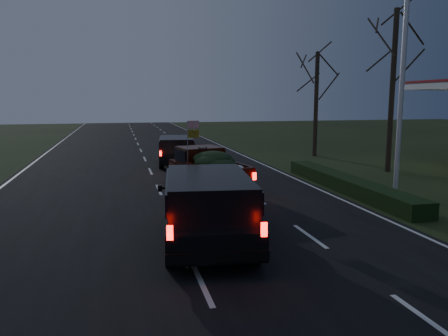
{
  "coord_description": "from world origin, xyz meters",
  "views": [
    {
      "loc": [
        -1.6,
        -13.57,
        3.89
      ],
      "look_at": [
        2.24,
        2.29,
        1.3
      ],
      "focal_mm": 35.0,
      "sensor_mm": 36.0,
      "label": 1
    }
  ],
  "objects": [
    {
      "name": "hedge_row",
      "position": [
        7.8,
        3.0,
        0.3
      ],
      "size": [
        1.0,
        10.0,
        0.6
      ],
      "primitive_type": "cube",
      "color": "black",
      "rests_on": "ground"
    },
    {
      "name": "bare_tree_far",
      "position": [
        11.5,
        14.0,
        5.23
      ],
      "size": [
        3.6,
        3.6,
        7.0
      ],
      "color": "black",
      "rests_on": "ground"
    },
    {
      "name": "road_asphalt",
      "position": [
        0.0,
        0.0,
        0.01
      ],
      "size": [
        14.0,
        120.0,
        0.02
      ],
      "primitive_type": "cube",
      "color": "black",
      "rests_on": "ground"
    },
    {
      "name": "light_pole",
      "position": [
        9.5,
        2.0,
        5.48
      ],
      "size": [
        0.5,
        0.9,
        9.16
      ],
      "color": "silver",
      "rests_on": "ground"
    },
    {
      "name": "rear_suv",
      "position": [
        0.67,
        -2.38,
        1.17
      ],
      "size": [
        2.86,
        5.59,
        1.54
      ],
      "rotation": [
        0.0,
        0.0,
        -0.12
      ],
      "color": "black",
      "rests_on": "ground"
    },
    {
      "name": "bare_tree_mid",
      "position": [
        12.5,
        7.0,
        6.35
      ],
      "size": [
        3.6,
        3.6,
        8.5
      ],
      "color": "black",
      "rests_on": "ground"
    },
    {
      "name": "pickup_truck",
      "position": [
        2.09,
        4.75,
        1.0
      ],
      "size": [
        2.85,
        5.35,
        2.67
      ],
      "rotation": [
        0.0,
        0.0,
        0.19
      ],
      "color": "#360F07",
      "rests_on": "ground"
    },
    {
      "name": "lead_suv",
      "position": [
        1.69,
        11.99,
        1.03
      ],
      "size": [
        2.49,
        4.92,
        1.36
      ],
      "rotation": [
        0.0,
        0.0,
        -0.11
      ],
      "color": "black",
      "rests_on": "ground"
    },
    {
      "name": "ground",
      "position": [
        0.0,
        0.0,
        0.0
      ],
      "size": [
        120.0,
        120.0,
        0.0
      ],
      "primitive_type": "plane",
      "color": "black",
      "rests_on": "ground"
    }
  ]
}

